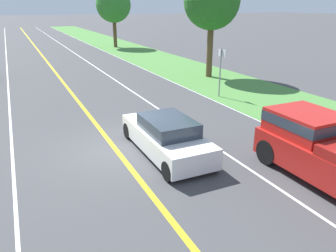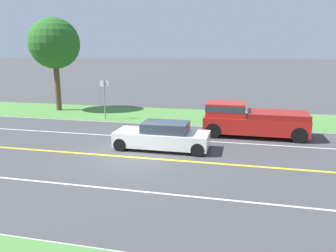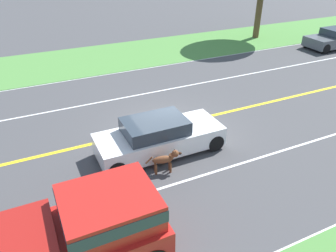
{
  "view_description": "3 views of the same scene",
  "coord_description": "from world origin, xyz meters",
  "px_view_note": "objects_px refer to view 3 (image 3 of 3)",
  "views": [
    {
      "loc": [
        -3.0,
        -10.89,
        5.03
      ],
      "look_at": [
        1.55,
        -1.27,
        1.11
      ],
      "focal_mm": 35.0,
      "sensor_mm": 36.0,
      "label": 1
    },
    {
      "loc": [
        -13.55,
        -4.85,
        4.75
      ],
      "look_at": [
        1.41,
        -1.37,
        1.23
      ],
      "focal_mm": 35.0,
      "sensor_mm": 36.0,
      "label": 2
    },
    {
      "loc": [
        10.83,
        -5.06,
        6.88
      ],
      "look_at": [
        1.58,
        -0.69,
        1.01
      ],
      "focal_mm": 35.0,
      "sensor_mm": 36.0,
      "label": 3
    }
  ],
  "objects_px": {
    "ego_car": "(159,137)",
    "pickup_truck": "(51,245)",
    "dog": "(166,159)",
    "oncoming_car": "(336,38)"
  },
  "relations": [
    {
      "from": "dog",
      "to": "pickup_truck",
      "type": "height_order",
      "value": "pickup_truck"
    },
    {
      "from": "ego_car",
      "to": "oncoming_car",
      "type": "bearing_deg",
      "value": 112.02
    },
    {
      "from": "pickup_truck",
      "to": "oncoming_car",
      "type": "distance_m",
      "value": 23.72
    },
    {
      "from": "ego_car",
      "to": "oncoming_car",
      "type": "xyz_separation_m",
      "value": [
        -6.89,
        17.04,
        -0.01
      ]
    },
    {
      "from": "dog",
      "to": "oncoming_car",
      "type": "xyz_separation_m",
      "value": [
        -8.07,
        17.31,
        0.12
      ]
    },
    {
      "from": "dog",
      "to": "pickup_truck",
      "type": "xyz_separation_m",
      "value": [
        2.44,
        -3.95,
        0.45
      ]
    },
    {
      "from": "ego_car",
      "to": "pickup_truck",
      "type": "bearing_deg",
      "value": -49.36
    },
    {
      "from": "ego_car",
      "to": "dog",
      "type": "xyz_separation_m",
      "value": [
        1.18,
        -0.27,
        -0.13
      ]
    },
    {
      "from": "dog",
      "to": "pickup_truck",
      "type": "distance_m",
      "value": 4.67
    },
    {
      "from": "ego_car",
      "to": "pickup_truck",
      "type": "distance_m",
      "value": 5.58
    }
  ]
}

